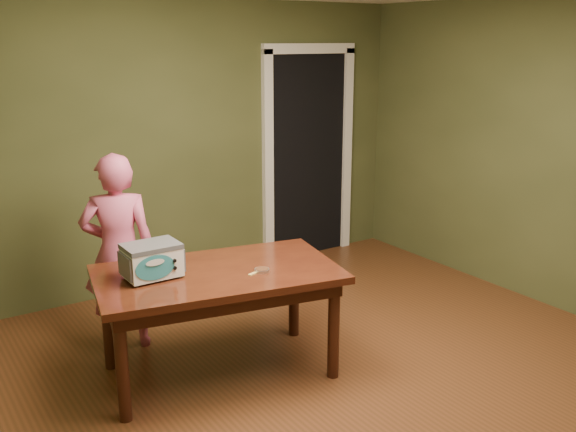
# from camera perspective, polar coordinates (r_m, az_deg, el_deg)

# --- Properties ---
(floor) EXTENTS (5.00, 5.00, 0.00)m
(floor) POSITION_cam_1_polar(r_m,az_deg,el_deg) (4.45, 6.73, -14.95)
(floor) COLOR brown
(floor) RESTS_ON ground
(room_shell) EXTENTS (4.52, 5.02, 2.61)m
(room_shell) POSITION_cam_1_polar(r_m,az_deg,el_deg) (3.88, 7.53, 7.38)
(room_shell) COLOR #4D532C
(room_shell) RESTS_ON ground
(doorway) EXTENTS (1.10, 0.66, 2.25)m
(doorway) POSITION_cam_1_polar(r_m,az_deg,el_deg) (6.94, 0.36, 5.63)
(doorway) COLOR black
(doorway) RESTS_ON ground
(dining_table) EXTENTS (1.75, 1.20, 0.75)m
(dining_table) POSITION_cam_1_polar(r_m,az_deg,el_deg) (4.35, -6.26, -6.09)
(dining_table) COLOR #36150C
(dining_table) RESTS_ON floor
(toy_oven) EXTENTS (0.37, 0.26, 0.23)m
(toy_oven) POSITION_cam_1_polar(r_m,az_deg,el_deg) (4.22, -12.02, -3.80)
(toy_oven) COLOR #4C4F54
(toy_oven) RESTS_ON dining_table
(baking_pan) EXTENTS (0.10, 0.10, 0.02)m
(baking_pan) POSITION_cam_1_polar(r_m,az_deg,el_deg) (4.28, -2.34, -4.81)
(baking_pan) COLOR silver
(baking_pan) RESTS_ON dining_table
(spatula) EXTENTS (0.18, 0.08, 0.01)m
(spatula) POSITION_cam_1_polar(r_m,az_deg,el_deg) (4.27, -2.66, -4.94)
(spatula) COLOR tan
(spatula) RESTS_ON dining_table
(child) EXTENTS (0.63, 0.53, 1.47)m
(child) POSITION_cam_1_polar(r_m,az_deg,el_deg) (4.85, -14.81, -3.15)
(child) COLOR #CD547A
(child) RESTS_ON floor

